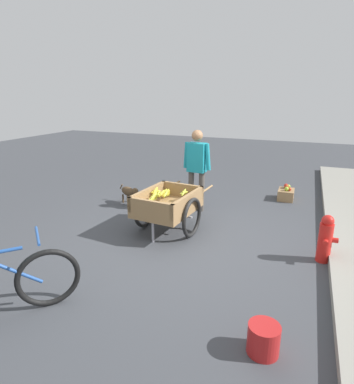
{
  "coord_description": "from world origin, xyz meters",
  "views": [
    {
      "loc": [
        4.25,
        1.62,
        2.2
      ],
      "look_at": [
        -0.1,
        -0.15,
        0.75
      ],
      "focal_mm": 30.0,
      "sensor_mm": 36.0,
      "label": 1
    }
  ],
  "objects_px": {
    "dog": "(129,192)",
    "apple_crate": "(286,194)",
    "plastic_bucket": "(263,339)",
    "fire_hydrant": "(325,239)",
    "fruit_cart": "(168,206)",
    "vendor_person": "(197,164)"
  },
  "relations": [
    {
      "from": "dog",
      "to": "plastic_bucket",
      "type": "bearing_deg",
      "value": 45.8
    },
    {
      "from": "fruit_cart",
      "to": "dog",
      "type": "height_order",
      "value": "fruit_cart"
    },
    {
      "from": "fruit_cart",
      "to": "fire_hydrant",
      "type": "distance_m",
      "value": 2.38
    },
    {
      "from": "plastic_bucket",
      "to": "apple_crate",
      "type": "distance_m",
      "value": 4.58
    },
    {
      "from": "apple_crate",
      "to": "plastic_bucket",
      "type": "bearing_deg",
      "value": 1.74
    },
    {
      "from": "fire_hydrant",
      "to": "apple_crate",
      "type": "xyz_separation_m",
      "value": [
        -2.61,
        -0.67,
        -0.21
      ]
    },
    {
      "from": "fruit_cart",
      "to": "plastic_bucket",
      "type": "xyz_separation_m",
      "value": [
        2.1,
        1.84,
        -0.3
      ]
    },
    {
      "from": "dog",
      "to": "apple_crate",
      "type": "distance_m",
      "value": 3.35
    },
    {
      "from": "dog",
      "to": "apple_crate",
      "type": "height_order",
      "value": "dog"
    },
    {
      "from": "plastic_bucket",
      "to": "apple_crate",
      "type": "bearing_deg",
      "value": -178.26
    },
    {
      "from": "dog",
      "to": "plastic_bucket",
      "type": "height_order",
      "value": "dog"
    },
    {
      "from": "vendor_person",
      "to": "fire_hydrant",
      "type": "relative_size",
      "value": 2.33
    },
    {
      "from": "fruit_cart",
      "to": "dog",
      "type": "bearing_deg",
      "value": -126.01
    },
    {
      "from": "vendor_person",
      "to": "apple_crate",
      "type": "bearing_deg",
      "value": 130.2
    },
    {
      "from": "fruit_cart",
      "to": "fire_hydrant",
      "type": "bearing_deg",
      "value": 86.73
    },
    {
      "from": "fruit_cart",
      "to": "plastic_bucket",
      "type": "bearing_deg",
      "value": 41.22
    },
    {
      "from": "fire_hydrant",
      "to": "plastic_bucket",
      "type": "bearing_deg",
      "value": -15.18
    },
    {
      "from": "fruit_cart",
      "to": "dog",
      "type": "relative_size",
      "value": 2.83
    },
    {
      "from": "fire_hydrant",
      "to": "plastic_bucket",
      "type": "relative_size",
      "value": 2.36
    },
    {
      "from": "apple_crate",
      "to": "fruit_cart",
      "type": "bearing_deg",
      "value": -34.54
    },
    {
      "from": "vendor_person",
      "to": "dog",
      "type": "height_order",
      "value": "vendor_person"
    },
    {
      "from": "fruit_cart",
      "to": "dog",
      "type": "xyz_separation_m",
      "value": [
        -0.92,
        -1.27,
        -0.17
      ]
    }
  ]
}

